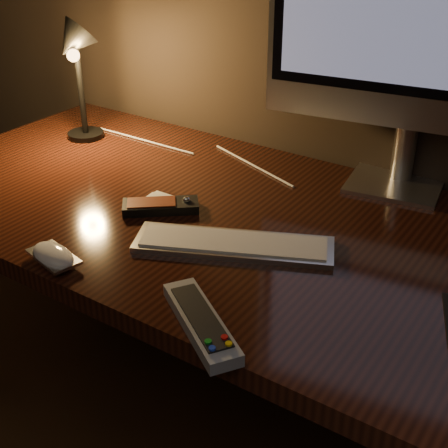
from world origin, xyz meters
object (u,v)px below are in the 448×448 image
Objects in this scene: desk at (250,255)px; desk_lamp at (75,59)px; tv_remote at (201,322)px; mouse at (54,257)px; monitor at (419,10)px; media_remote at (161,206)px; keyboard at (234,244)px.

desk_lamp is at bearing 173.68° from desk.
tv_remote is 0.64× the size of desk_lamp.
tv_remote reaches higher than mouse.
monitor is 0.65m from media_remote.
keyboard is at bearing -118.82° from monitor.
mouse is 0.64m from desk_lamp.
desk_lamp is (-0.56, 0.06, 0.35)m from desk.
mouse is at bearing -136.43° from media_remote.
mouse is 0.34m from tv_remote.
tv_remote is at bearing -104.25° from monitor.
mouse is at bearing -130.05° from monitor.
keyboard is 2.36× the size of media_remote.
mouse is (-0.18, -0.40, 0.14)m from desk.
keyboard reaches higher than desk.
tv_remote reaches higher than desk.
monitor reaches higher than tv_remote.
media_remote is 0.49× the size of desk_lamp.
desk_lamp is at bearing 142.89° from mouse.
media_remote is (-0.37, -0.39, -0.38)m from monitor.
keyboard is at bearing 145.07° from tv_remote.
monitor is 6.06× the size of mouse.
desk_lamp reaches higher than media_remote.
media_remote reaches higher than tv_remote.
desk_lamp reaches higher than desk.
monitor reaches higher than desk.
mouse reaches higher than desk.
mouse is at bearing -113.75° from desk.
mouse is (-0.40, -0.66, -0.38)m from monitor.
keyboard is 1.81× the size of tv_remote.
monitor is at bearing 45.31° from keyboard.
keyboard is at bearing -68.58° from desk.
monitor reaches higher than mouse.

